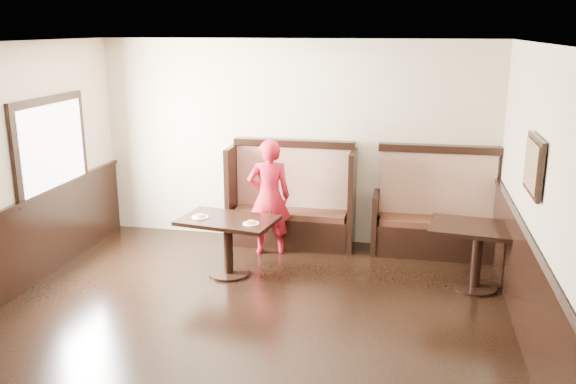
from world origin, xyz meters
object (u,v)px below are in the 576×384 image
(booth_main, at_px, (292,207))
(table_main, at_px, (228,232))
(table_neighbor, at_px, (478,242))
(child, at_px, (269,197))
(booth_neighbor, at_px, (435,218))

(booth_main, bearing_deg, table_main, -112.67)
(table_neighbor, xyz_separation_m, child, (-2.61, 0.66, 0.21))
(booth_main, distance_m, booth_neighbor, 1.95)
(booth_neighbor, distance_m, child, 2.23)
(booth_neighbor, relative_size, table_neighbor, 1.40)
(booth_main, bearing_deg, booth_neighbor, -0.05)
(table_main, bearing_deg, table_neighbor, 12.42)
(booth_neighbor, height_order, table_main, booth_neighbor)
(booth_neighbor, bearing_deg, booth_main, 179.95)
(table_neighbor, bearing_deg, table_main, -169.02)
(booth_main, xyz_separation_m, child, (-0.22, -0.44, 0.25))
(booth_main, relative_size, table_main, 1.42)
(booth_neighbor, relative_size, child, 1.06)
(child, bearing_deg, booth_main, -132.96)
(table_main, xyz_separation_m, child, (0.32, 0.84, 0.22))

